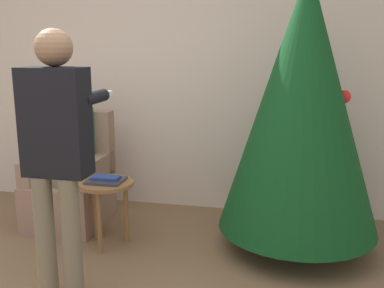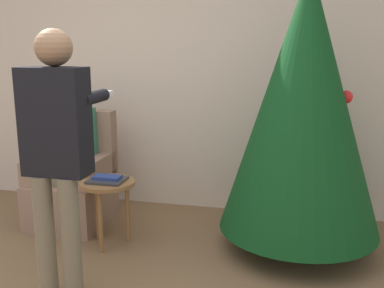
{
  "view_description": "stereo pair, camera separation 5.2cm",
  "coord_description": "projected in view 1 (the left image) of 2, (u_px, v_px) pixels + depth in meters",
  "views": [
    {
      "loc": [
        1.29,
        -1.95,
        1.59
      ],
      "look_at": [
        0.67,
        0.91,
        0.93
      ],
      "focal_mm": 42.0,
      "sensor_mm": 36.0,
      "label": 1
    },
    {
      "loc": [
        1.34,
        -1.94,
        1.59
      ],
      "look_at": [
        0.67,
        0.91,
        0.93
      ],
      "focal_mm": 42.0,
      "sensor_mm": 36.0,
      "label": 2
    }
  ],
  "objects": [
    {
      "name": "armchair",
      "position": [
        72.0,
        186.0,
        4.04
      ],
      "size": [
        0.62,
        0.7,
        0.99
      ],
      "color": "#93705B",
      "rests_on": "ground_plane"
    },
    {
      "name": "person_seated",
      "position": [
        68.0,
        151.0,
        3.94
      ],
      "size": [
        0.36,
        0.46,
        1.23
      ],
      "color": "#6B604C",
      "rests_on": "ground_plane"
    },
    {
      "name": "christmas_tree",
      "position": [
        302.0,
        103.0,
        3.32
      ],
      "size": [
        1.22,
        1.22,
        2.14
      ],
      "color": "brown",
      "rests_on": "ground_plane"
    },
    {
      "name": "laptop",
      "position": [
        106.0,
        180.0,
        3.52
      ],
      "size": [
        0.28,
        0.23,
        0.02
      ],
      "color": "#38383D",
      "rests_on": "side_stool"
    },
    {
      "name": "wall_back",
      "position": [
        153.0,
        69.0,
        4.31
      ],
      "size": [
        8.0,
        0.06,
        2.7
      ],
      "color": "beige",
      "rests_on": "ground_plane"
    },
    {
      "name": "side_stool",
      "position": [
        106.0,
        192.0,
        3.54
      ],
      "size": [
        0.44,
        0.44,
        0.53
      ],
      "color": "olive",
      "rests_on": "ground_plane"
    },
    {
      "name": "person_standing",
      "position": [
        57.0,
        145.0,
        2.67
      ],
      "size": [
        0.41,
        0.57,
        1.68
      ],
      "color": "#6B604C",
      "rests_on": "ground_plane"
    },
    {
      "name": "book",
      "position": [
        106.0,
        178.0,
        3.51
      ],
      "size": [
        0.22,
        0.12,
        0.02
      ],
      "color": "navy",
      "rests_on": "laptop"
    }
  ]
}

